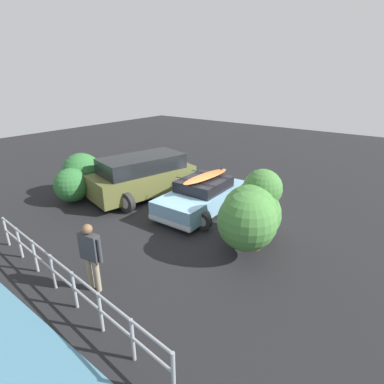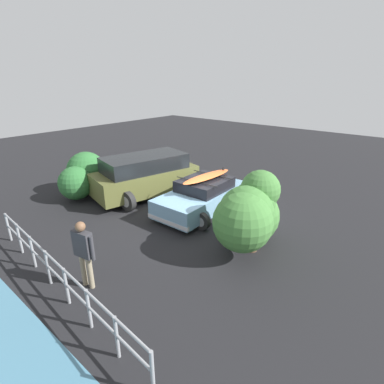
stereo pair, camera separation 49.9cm
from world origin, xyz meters
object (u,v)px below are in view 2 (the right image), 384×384
sedan_car (203,196)px  bush_near_left (249,213)px  suv_car (146,175)px  person_bystander (84,249)px  bush_near_right (84,174)px

sedan_car → bush_near_left: (-2.67, 1.23, 0.53)m
suv_car → person_bystander: 6.06m
bush_near_left → suv_car: bearing=-9.1°
suv_car → sedan_car: bearing=-172.8°
bush_near_left → sedan_car: bearing=-24.8°
suv_car → bush_near_left: bearing=170.9°
suv_car → bush_near_right: (2.22, 1.55, 0.00)m
bush_near_right → person_bystander: bearing=148.5°
sedan_car → bush_near_right: size_ratio=1.71×
person_bystander → bush_near_right: size_ratio=0.75×
person_bystander → suv_car: bearing=-55.7°
person_bystander → bush_near_right: (5.63, -3.45, -0.13)m
sedan_car → suv_car: 2.84m
sedan_car → suv_car: (2.80, 0.36, 0.32)m
sedan_car → person_bystander: 5.41m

